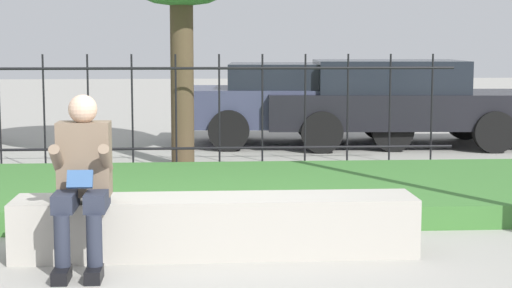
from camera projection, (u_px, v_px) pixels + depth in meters
The scene contains 7 objects.
ground_plane at pixel (199, 255), 6.57m from camera, with size 60.00×60.00×0.00m, color #9E9B93.
stone_bench at pixel (216, 229), 6.55m from camera, with size 3.06×0.53×0.45m.
person_seated_reader at pixel (83, 175), 6.13m from camera, with size 0.42×0.73×1.25m.
grass_berm at pixel (199, 192), 8.67m from camera, with size 8.47×2.87×0.21m.
iron_fence at pixel (198, 110), 10.63m from camera, with size 6.47×0.03×1.47m.
car_parked_center at pixel (306, 101), 13.40m from camera, with size 4.03×2.07×1.28m.
car_parked_right at pixel (396, 100), 13.25m from camera, with size 4.16×2.08×1.33m.
Camera 1 is at (-0.00, -6.43, 1.64)m, focal length 60.00 mm.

